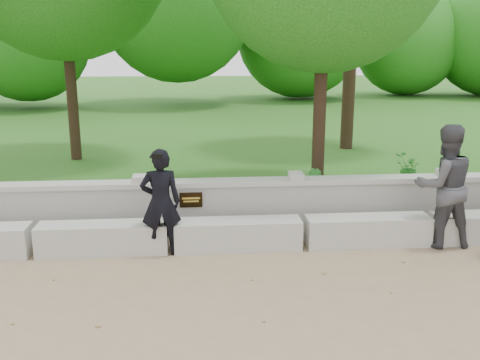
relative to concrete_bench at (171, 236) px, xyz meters
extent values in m
plane|color=#917959|center=(0.00, -1.90, -0.22)|extent=(80.00, 80.00, 0.00)
cube|color=#245819|center=(0.00, 12.10, -0.10)|extent=(40.00, 22.00, 0.25)
cube|color=#B9B7AF|center=(-1.00, 0.00, 0.00)|extent=(1.90, 0.45, 0.45)
cube|color=#B9B7AF|center=(1.00, 0.00, 0.00)|extent=(1.90, 0.45, 0.45)
cube|color=#B9B7AF|center=(3.00, 0.00, 0.00)|extent=(1.90, 0.45, 0.45)
cube|color=#AEACA4|center=(0.00, 0.70, 0.18)|extent=(12.50, 0.25, 0.82)
cube|color=#B9B7AF|center=(0.00, 0.70, 0.64)|extent=(12.50, 0.35, 0.08)
cube|color=black|center=(0.30, 0.56, 0.40)|extent=(0.36, 0.02, 0.24)
imported|color=black|center=(-0.13, -0.13, 0.57)|extent=(0.61, 0.43, 1.59)
cube|color=black|center=(-0.13, -0.45, 1.31)|extent=(0.14, 0.03, 0.07)
imported|color=#403F44|center=(4.10, -0.10, 0.71)|extent=(0.92, 0.72, 1.88)
cylinder|color=#382619|center=(-2.58, 5.75, 1.95)|extent=(0.26, 0.26, 3.85)
cylinder|color=#382619|center=(2.70, 2.20, 1.79)|extent=(0.24, 0.24, 3.53)
cylinder|color=#382619|center=(4.52, 6.64, 2.54)|extent=(0.34, 0.34, 5.02)
imported|color=#2B7728|center=(2.53, 1.68, 0.31)|extent=(0.39, 0.40, 0.57)
imported|color=#2B7728|center=(4.76, 2.87, 0.31)|extent=(0.59, 0.53, 0.57)
camera|label=1|loc=(0.40, -7.58, 2.75)|focal=40.00mm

